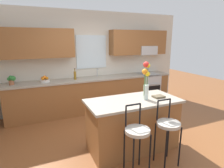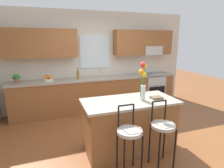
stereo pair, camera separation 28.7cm
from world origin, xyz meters
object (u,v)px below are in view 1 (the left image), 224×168
Objects in this scene: bar_stool_near at (137,134)px; bar_stool_middle at (168,127)px; potted_plant_small at (12,80)px; flower_vase at (146,79)px; kitchen_island at (132,124)px; bottle_olive_oil at (75,75)px; fruit_bowl_oranges at (45,80)px; oven_range at (147,88)px; cookbook at (159,97)px.

bar_stool_near is 1.00× the size of bar_stool_middle.
bar_stool_near is 4.73× the size of potted_plant_small.
bar_stool_near is 3.22m from potted_plant_small.
bar_stool_middle is 0.85m from flower_vase.
bottle_olive_oil is (-0.55, 2.07, 0.57)m from kitchen_island.
bar_stool_middle is 3.13m from fruit_bowl_oranges.
bar_stool_near is 2.72m from bottle_olive_oil.
oven_range is 1.39× the size of flower_vase.
bottle_olive_oil is (-0.75, 2.14, -0.25)m from flower_vase.
fruit_bowl_oranges is at bearing 125.05° from flower_vase.
flower_vase is at bearing 48.47° from bar_stool_near.
potted_plant_small is at bearing 122.98° from bar_stool_near.
fruit_bowl_oranges is 0.81× the size of bottle_olive_oil.
cookbook is at bearing -50.04° from fruit_bowl_oranges.
bar_stool_middle is (0.55, 0.00, 0.00)m from bar_stool_near.
bar_stool_middle is at bearing -82.57° from flower_vase.
potted_plant_small is at bearing -179.42° from fruit_bowl_oranges.
fruit_bowl_oranges is 1.09× the size of potted_plant_small.
fruit_bowl_oranges is (-1.30, 2.08, 0.51)m from kitchen_island.
flower_vase is 2.24× the size of bottle_olive_oil.
kitchen_island is 2.46× the size of flower_vase.
bottle_olive_oil is (-2.24, 0.02, 0.58)m from oven_range.
kitchen_island is 2.22m from bottle_olive_oil.
cookbook is (0.49, -0.06, 0.47)m from kitchen_island.
oven_range is 3.01m from bar_stool_middle.
bar_stool_middle is 0.66m from cookbook.
fruit_bowl_oranges reaches higher than kitchen_island.
potted_plant_small is at bearing 179.65° from oven_range.
bar_stool_near is at bearing -114.42° from kitchen_island.
flower_vase is at bearing -125.16° from oven_range.
kitchen_island is 0.69m from bar_stool_middle.
bar_stool_middle is 2.83m from bottle_olive_oil.
cookbook is at bearing 68.38° from bar_stool_middle.
oven_range is 3.12× the size of bottle_olive_oil.
bar_stool_near is 5.21× the size of cookbook.
bottle_olive_oil is (-0.27, 2.68, 0.40)m from bar_stool_near.
cookbook is (0.77, 0.55, 0.30)m from bar_stool_near.
bar_stool_middle is at bearing -65.58° from kitchen_island.
oven_range is at bearing 54.84° from flower_vase.
bar_stool_near is at bearing -84.19° from bottle_olive_oil.
oven_range is 3.04m from fruit_bowl_oranges.
potted_plant_small reaches higher than bar_stool_near.
bar_stool_near is at bearing -144.50° from cookbook.
fruit_bowl_oranges reaches higher than oven_range.
bottle_olive_oil is at bearing 107.07° from bar_stool_middle.
kitchen_island is at bearing 65.58° from bar_stool_near.
kitchen_island is 0.85m from flower_vase.
cookbook reaches higher than oven_range.
oven_range is at bearing 50.44° from kitchen_island.
bar_stool_middle is at bearing -49.49° from potted_plant_small.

